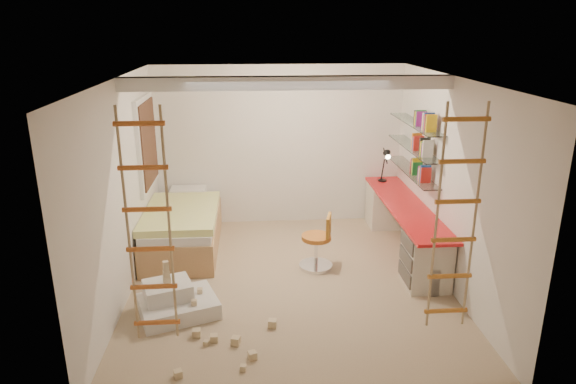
{
  "coord_description": "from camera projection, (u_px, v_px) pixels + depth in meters",
  "views": [
    {
      "loc": [
        -0.46,
        -5.9,
        3.19
      ],
      "look_at": [
        0.0,
        0.3,
        1.15
      ],
      "focal_mm": 32.0,
      "sensor_mm": 36.0,
      "label": 1
    }
  ],
  "objects": [
    {
      "name": "floor",
      "position": [
        290.0,
        284.0,
        6.61
      ],
      "size": [
        4.5,
        4.5,
        0.0
      ],
      "primitive_type": "plane",
      "color": "tan",
      "rests_on": "ground"
    },
    {
      "name": "ceiling_beam",
      "position": [
        288.0,
        83.0,
        6.11
      ],
      "size": [
        4.0,
        0.18,
        0.16
      ],
      "primitive_type": "cube",
      "color": "white",
      "rests_on": "ceiling"
    },
    {
      "name": "window_frame",
      "position": [
        146.0,
        143.0,
        7.41
      ],
      "size": [
        0.06,
        1.15,
        1.35
      ],
      "primitive_type": "cube",
      "color": "white",
      "rests_on": "wall_left"
    },
    {
      "name": "window_blind",
      "position": [
        149.0,
        143.0,
        7.42
      ],
      "size": [
        0.02,
        1.0,
        1.2
      ],
      "primitive_type": "cube",
      "color": "#4C2D1E",
      "rests_on": "window_frame"
    },
    {
      "name": "rope_ladder_left",
      "position": [
        149.0,
        229.0,
        4.39
      ],
      "size": [
        0.41,
        0.04,
        2.13
      ],
      "primitive_type": null,
      "color": "#D05F23",
      "rests_on": "ceiling"
    },
    {
      "name": "rope_ladder_right",
      "position": [
        456.0,
        221.0,
        4.58
      ],
      "size": [
        0.41,
        0.04,
        2.13
      ],
      "primitive_type": null,
      "color": "#BD7B20",
      "rests_on": "ceiling"
    },
    {
      "name": "waste_bin",
      "position": [
        432.0,
        278.0,
        6.38
      ],
      "size": [
        0.28,
        0.28,
        0.35
      ],
      "primitive_type": "cylinder",
      "color": "white",
      "rests_on": "floor"
    },
    {
      "name": "desk",
      "position": [
        403.0,
        226.0,
        7.43
      ],
      "size": [
        0.56,
        2.8,
        0.75
      ],
      "color": "red",
      "rests_on": "floor"
    },
    {
      "name": "shelves",
      "position": [
        414.0,
        148.0,
        7.35
      ],
      "size": [
        0.25,
        1.8,
        0.71
      ],
      "color": "white",
      "rests_on": "wall_right"
    },
    {
      "name": "bed",
      "position": [
        183.0,
        228.0,
        7.57
      ],
      "size": [
        1.02,
        2.0,
        0.69
      ],
      "color": "#AD7F51",
      "rests_on": "floor"
    },
    {
      "name": "task_lamp",
      "position": [
        386.0,
        161.0,
        8.1
      ],
      "size": [
        0.14,
        0.36,
        0.57
      ],
      "color": "black",
      "rests_on": "desk"
    },
    {
      "name": "swivel_chair",
      "position": [
        318.0,
        249.0,
        6.97
      ],
      "size": [
        0.56,
        0.56,
        0.77
      ],
      "color": "#C06B25",
      "rests_on": "floor"
    },
    {
      "name": "play_platform",
      "position": [
        176.0,
        302.0,
        5.9
      ],
      "size": [
        1.02,
        0.9,
        0.38
      ],
      "color": "silver",
      "rests_on": "floor"
    },
    {
      "name": "toy_blocks",
      "position": [
        202.0,
        318.0,
        5.5
      ],
      "size": [
        1.37,
        1.33,
        0.65
      ],
      "color": "#CCB284",
      "rests_on": "floor"
    },
    {
      "name": "books",
      "position": [
        414.0,
        139.0,
        7.31
      ],
      "size": [
        0.14,
        0.7,
        0.92
      ],
      "color": "red",
      "rests_on": "shelves"
    }
  ]
}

